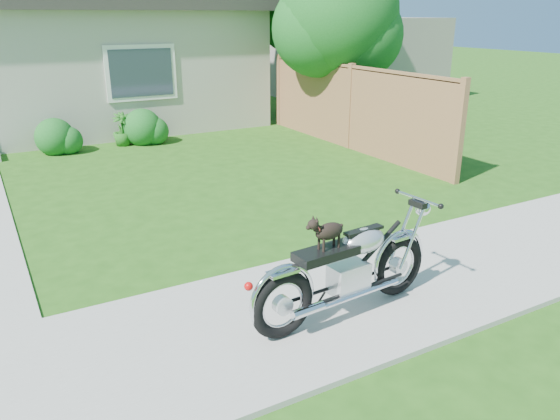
# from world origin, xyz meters

# --- Properties ---
(ground) EXTENTS (80.00, 80.00, 0.00)m
(ground) POSITION_xyz_m (0.00, 0.00, 0.00)
(ground) COLOR #235114
(ground) RESTS_ON ground
(sidewalk) EXTENTS (24.00, 2.20, 0.04)m
(sidewalk) POSITION_xyz_m (0.00, 0.00, 0.02)
(sidewalk) COLOR #9E9B93
(sidewalk) RESTS_ON ground
(house) EXTENTS (12.60, 7.03, 4.50)m
(house) POSITION_xyz_m (-0.00, 11.99, 2.16)
(house) COLOR beige
(house) RESTS_ON ground
(fence) EXTENTS (0.12, 6.62, 1.90)m
(fence) POSITION_xyz_m (6.30, 5.75, 0.94)
(fence) COLOR #A06E47
(fence) RESTS_ON ground
(tree_near) EXTENTS (2.85, 2.82, 4.33)m
(tree_near) POSITION_xyz_m (6.83, 6.84, 2.78)
(tree_near) COLOR #3D2B1C
(tree_near) RESTS_ON ground
(potted_plant_right) EXTENTS (0.43, 0.43, 0.77)m
(potted_plant_right) POSITION_xyz_m (1.82, 8.55, 0.38)
(potted_plant_right) COLOR #21631B
(potted_plant_right) RESTS_ON ground
(motorcycle_with_dog) EXTENTS (2.22, 0.60, 1.11)m
(motorcycle_with_dog) POSITION_xyz_m (1.84, -0.31, 0.54)
(motorcycle_with_dog) COLOR black
(motorcycle_with_dog) RESTS_ON sidewalk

